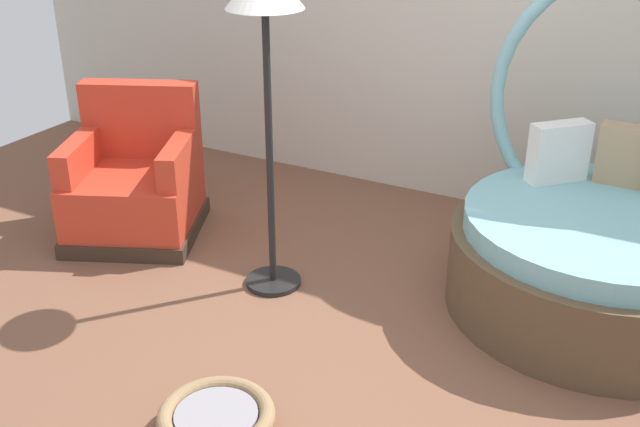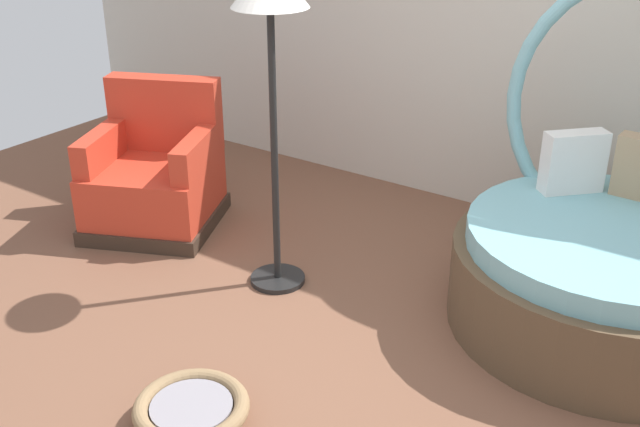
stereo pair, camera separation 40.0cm
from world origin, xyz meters
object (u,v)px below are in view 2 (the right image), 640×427
floor_lamp (271,17)px  pet_basket (192,412)px  round_daybed (614,256)px  red_armchair (156,177)px

floor_lamp → pet_basket: bearing=-69.6°
round_daybed → pet_basket: round_daybed is taller
round_daybed → pet_basket: (-1.24, -1.88, -0.31)m
pet_basket → red_armchair: bearing=139.1°
red_armchair → pet_basket: bearing=-40.9°
round_daybed → floor_lamp: (-1.69, -0.68, 1.15)m
round_daybed → red_armchair: (-2.83, -0.51, -0.05)m
red_armchair → floor_lamp: 1.67m
floor_lamp → round_daybed: bearing=22.1°
round_daybed → pet_basket: bearing=-123.4°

